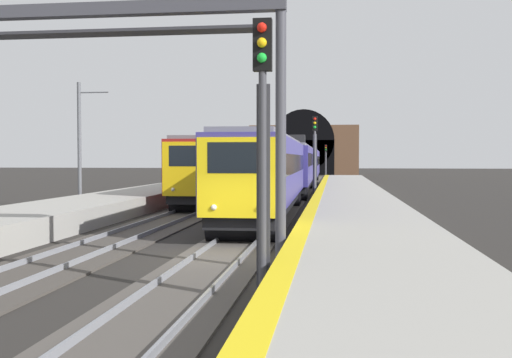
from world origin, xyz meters
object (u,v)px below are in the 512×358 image
object	(u,v)px
catenary_mast_near	(80,144)
train_adjacent_platform	(256,164)
railway_signal_far	(326,157)
overhead_signal_gantry	(125,68)
railway_signal_near	(263,135)
railway_signal_mid	(315,150)
train_main_approaching	(295,166)

from	to	relation	value
catenary_mast_near	train_adjacent_platform	bearing A→B (deg)	-14.67
train_adjacent_platform	railway_signal_far	world-z (taller)	railway_signal_far
railway_signal_far	overhead_signal_gantry	bearing A→B (deg)	-2.98
train_adjacent_platform	railway_signal_near	xyz separation A→B (m)	(-47.85, -6.40, 1.06)
railway_signal_mid	overhead_signal_gantry	size ratio (longest dim) A/B	0.69
railway_signal_near	railway_signal_mid	size ratio (longest dim) A/B	0.96
overhead_signal_gantry	train_main_approaching	bearing A→B (deg)	-3.60
train_main_approaching	overhead_signal_gantry	world-z (taller)	overhead_signal_gantry
overhead_signal_gantry	railway_signal_far	bearing A→B (deg)	-2.98
catenary_mast_near	railway_signal_far	bearing A→B (deg)	-12.12
railway_signal_near	railway_signal_far	bearing A→B (deg)	-180.00
railway_signal_mid	overhead_signal_gantry	distance (m)	28.42
railway_signal_mid	catenary_mast_near	distance (m)	16.83
railway_signal_near	railway_signal_far	xyz separation A→B (m)	(83.44, -0.00, -0.38)
railway_signal_far	railway_signal_mid	bearing A→B (deg)	0.00
railway_signal_near	railway_signal_mid	world-z (taller)	railway_signal_mid
railway_signal_far	catenary_mast_near	world-z (taller)	catenary_mast_near
overhead_signal_gantry	catenary_mast_near	size ratio (longest dim) A/B	1.17
railway_signal_near	catenary_mast_near	size ratio (longest dim) A/B	0.78
train_adjacent_platform	train_main_approaching	bearing A→B (deg)	25.89
overhead_signal_gantry	catenary_mast_near	xyz separation A→B (m)	(17.79, 9.18, -1.62)
catenary_mast_near	overhead_signal_gantry	bearing A→B (deg)	-152.71
train_adjacent_platform	railway_signal_mid	xyz separation A→B (m)	(-16.24, -6.40, 1.18)
train_main_approaching	railway_signal_mid	distance (m)	7.91
train_adjacent_platform	railway_signal_mid	size ratio (longest dim) A/B	9.77
railway_signal_far	overhead_signal_gantry	xyz separation A→B (m)	(-79.88, 4.16, 2.32)
railway_signal_near	railway_signal_far	distance (m)	83.44
train_main_approaching	overhead_signal_gantry	xyz separation A→B (m)	(-35.62, 2.24, 3.08)
train_main_approaching	railway_signal_far	xyz separation A→B (m)	(44.27, -1.92, 0.77)
railway_signal_mid	railway_signal_far	bearing A→B (deg)	-180.00
train_adjacent_platform	railway_signal_far	bearing A→B (deg)	168.36
train_main_approaching	overhead_signal_gantry	size ratio (longest dim) A/B	7.26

